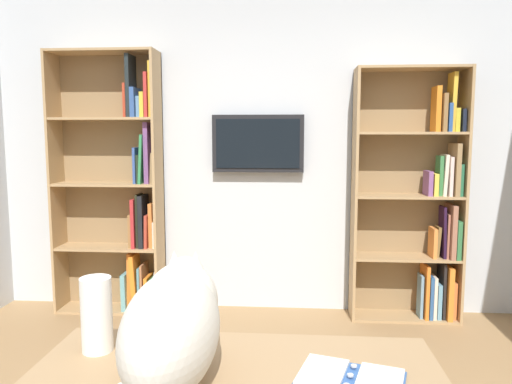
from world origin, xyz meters
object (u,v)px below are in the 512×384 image
object	(u,v)px
open_binder	(350,378)
wall_mounted_tv	(258,144)
paper_towel_roll	(97,314)
cat	(174,322)
bookshelf_left	(421,204)
bookshelf_right	(121,191)

from	to	relation	value
open_binder	wall_mounted_tv	bearing A→B (deg)	-79.44
open_binder	paper_towel_roll	distance (m)	0.91
paper_towel_roll	cat	bearing A→B (deg)	150.00
wall_mounted_tv	open_binder	bearing A→B (deg)	100.56
wall_mounted_tv	paper_towel_roll	world-z (taller)	wall_mounted_tv
wall_mounted_tv	open_binder	xyz separation A→B (m)	(-0.47, 2.55, -0.69)
bookshelf_left	bookshelf_right	distance (m)	2.47
open_binder	bookshelf_right	bearing A→B (deg)	-56.73
bookshelf_right	open_binder	xyz separation A→B (m)	(-1.62, 2.47, -0.29)
wall_mounted_tv	bookshelf_left	bearing A→B (deg)	176.33
bookshelf_right	bookshelf_left	bearing A→B (deg)	179.90
cat	paper_towel_roll	bearing A→B (deg)	-30.00
wall_mounted_tv	paper_towel_roll	distance (m)	2.50
cat	wall_mounted_tv	bearing A→B (deg)	-91.72
wall_mounted_tv	paper_towel_roll	bearing A→B (deg)	80.32
cat	bookshelf_left	bearing A→B (deg)	-119.17
bookshelf_left	bookshelf_right	size ratio (longest dim) A/B	0.93
paper_towel_roll	wall_mounted_tv	bearing A→B (deg)	-99.68
bookshelf_right	paper_towel_roll	distance (m)	2.44
wall_mounted_tv	open_binder	world-z (taller)	wall_mounted_tv
bookshelf_right	open_binder	world-z (taller)	bookshelf_right
bookshelf_right	paper_towel_roll	xyz separation A→B (m)	(-0.74, 2.32, -0.17)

